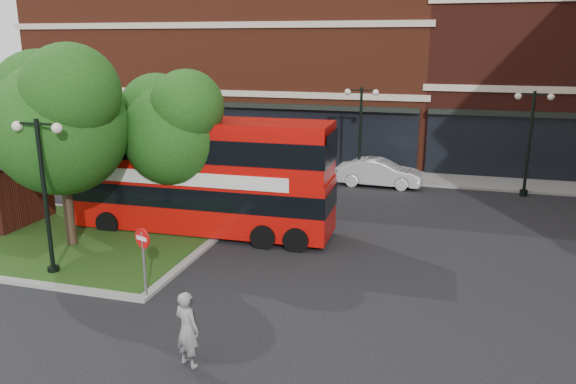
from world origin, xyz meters
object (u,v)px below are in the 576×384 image
(bus, at_px, (200,168))
(car_white, at_px, (379,173))
(car_silver, at_px, (227,162))
(woman, at_px, (187,329))

(bus, height_order, car_white, bus)
(bus, xyz_separation_m, car_silver, (-2.63, 9.08, -1.78))
(bus, height_order, car_silver, bus)
(bus, distance_m, car_silver, 9.62)
(bus, xyz_separation_m, woman, (3.58, -8.71, -1.63))
(woman, height_order, car_silver, woman)
(car_silver, xyz_separation_m, car_white, (8.37, 0.00, -0.05))
(bus, bearing_deg, woman, -68.85)
(woman, distance_m, car_white, 17.92)
(woman, relative_size, car_white, 0.43)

